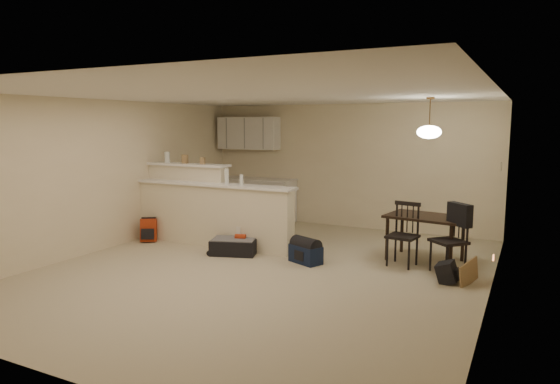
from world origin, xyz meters
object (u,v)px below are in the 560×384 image
Objects in this scene: navy_duffel at (306,254)px; black_daypack at (447,272)px; dining_table at (425,221)px; pendant_lamp at (429,131)px; dining_chair_far at (449,239)px; suitcase at (234,247)px; red_backpack at (149,230)px; dining_chair_near at (403,235)px.

navy_duffel is 2.07m from black_daypack.
dining_table is 4.01× the size of black_daypack.
dining_chair_far is at bearing -50.50° from pendant_lamp.
dining_table reaches higher than black_daypack.
pendant_lamp reaches higher than navy_duffel.
dining_table is 3.05m from suitcase.
dining_chair_far is at bearing 10.35° from black_daypack.
dining_chair_far is 3.17× the size of black_daypack.
dining_chair_far is (0.42, -0.51, -0.14)m from dining_table.
dining_chair_far is 2.36× the size of red_backpack.
dining_chair_far is 2.08m from navy_duffel.
black_daypack is (5.15, 0.00, -0.07)m from red_backpack.
dining_table is at bearing -165.96° from pendant_lamp.
pendant_lamp is 0.86× the size of suitcase.
dining_chair_far reaches higher than suitcase.
dining_chair_near is at bearing -110.48° from dining_table.
suitcase is 1.83m from red_backpack.
red_backpack is (-1.83, 0.04, 0.08)m from suitcase.
suitcase is 3.32m from black_daypack.
dining_table reaches higher than navy_duffel.
dining_chair_near is (-0.24, -0.44, -0.15)m from dining_table.
red_backpack is at bearing 92.57° from black_daypack.
suitcase is at bearing -152.13° from dining_table.
navy_duffel is at bearing 92.52° from black_daypack.
dining_chair_near is at bearing -24.55° from red_backpack.
dining_chair_far is 1.95× the size of navy_duffel.
dining_chair_near is (-0.24, -0.44, -1.52)m from pendant_lamp.
pendant_lamp is at bearing 22.54° from dining_table.
dining_chair_near is 0.95m from black_daypack.
suitcase is 1.44× the size of navy_duffel.
dining_chair_far is 5.12m from red_backpack.
dining_table is 1.30× the size of dining_chair_near.
dining_chair_far is (0.42, -0.51, -1.50)m from pendant_lamp.
dining_table is 2.99× the size of red_backpack.
dining_table reaches higher than suitcase.
dining_chair_near is 1.32× the size of suitcase.
navy_duffel is 1.63× the size of black_daypack.
dining_chair_near reaches higher than navy_duffel.
dining_chair_near reaches higher than dining_table.
suitcase is at bearing -129.00° from dining_chair_far.
pendant_lamp is at bearing 29.33° from black_daypack.
pendant_lamp is 3.54m from suitcase.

